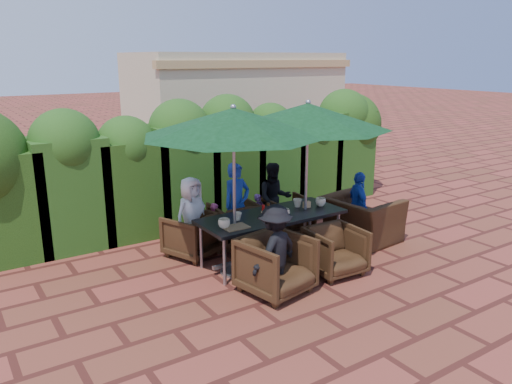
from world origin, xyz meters
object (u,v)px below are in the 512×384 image
chair_end_right (362,212)px  chair_far_left (192,233)px  chair_far_right (288,214)px  dining_table (272,219)px  umbrella_right (308,116)px  chair_near_left (276,262)px  umbrella_left (233,122)px  chair_near_right (336,249)px  chair_far_mid (235,222)px

chair_end_right → chair_far_left: bearing=65.2°
chair_far_right → chair_end_right: size_ratio=0.64×
dining_table → umbrella_right: (0.60, -0.06, 1.54)m
chair_near_left → umbrella_right: bearing=25.3°
umbrella_left → chair_near_right: umbrella_left is taller
umbrella_left → umbrella_right: (1.31, 0.02, -0.00)m
umbrella_right → chair_far_right: umbrella_right is taller
chair_far_right → chair_far_left: bearing=4.0°
umbrella_right → chair_far_left: (-1.53, 0.93, -1.83)m
chair_far_right → chair_end_right: 1.29m
umbrella_left → chair_near_left: umbrella_left is taller
umbrella_right → dining_table: bearing=174.2°
chair_near_left → chair_end_right: (2.40, 0.82, 0.08)m
umbrella_left → chair_near_left: bearing=-80.9°
dining_table → chair_far_right: bearing=41.8°
umbrella_right → chair_near_right: umbrella_right is taller
dining_table → chair_end_right: (1.82, -0.10, -0.17)m
umbrella_left → chair_near_right: (1.22, -0.81, -1.83)m
umbrella_left → chair_end_right: 3.05m
dining_table → chair_near_right: bearing=-60.5°
dining_table → chair_end_right: chair_end_right is taller
dining_table → chair_end_right: size_ratio=1.96×
chair_far_right → chair_end_right: (0.87, -0.95, 0.14)m
umbrella_right → chair_far_left: bearing=148.8°
chair_far_left → chair_end_right: (2.75, -0.97, 0.13)m
chair_far_left → chair_far_right: bearing=157.1°
dining_table → chair_near_right: (0.50, -0.89, -0.29)m
umbrella_left → chair_far_left: umbrella_left is taller
chair_far_mid → chair_near_right: size_ratio=1.02×
chair_end_right → chair_near_left: bearing=103.4°
dining_table → umbrella_left: size_ratio=0.89×
chair_far_right → chair_near_left: (-1.53, -1.77, 0.06)m
chair_far_left → chair_near_left: 1.82m
umbrella_right → chair_far_mid: umbrella_right is taller
umbrella_right → chair_near_left: 2.30m
umbrella_left → chair_far_right: size_ratio=3.44×
umbrella_left → chair_far_right: umbrella_left is taller
dining_table → chair_far_left: size_ratio=3.00×
chair_near_right → umbrella_left: bearing=149.7°
dining_table → chair_near_right: chair_near_right is taller
umbrella_left → chair_far_right: (1.66, 0.93, -1.84)m
dining_table → umbrella_left: 1.70m
umbrella_left → chair_far_mid: bearing=58.5°
chair_near_right → chair_end_right: 1.54m
chair_near_left → umbrella_left: bearing=88.3°
chair_far_left → chair_far_mid: 0.85m
chair_far_left → chair_near_right: same height
chair_end_right → dining_table: bearing=81.5°
umbrella_left → chair_far_mid: size_ratio=3.29×
umbrella_left → chair_far_right: bearing=29.1°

